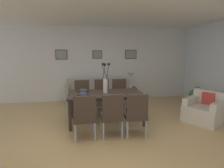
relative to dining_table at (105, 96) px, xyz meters
The scene contains 23 objects.
ground_plane 1.21m from the dining_table, 101.56° to the right, with size 9.00×9.00×0.00m, color tan.
back_wall_panel 2.36m from the dining_table, 95.10° to the left, with size 9.00×0.10×2.60m, color silver.
ceiling_panel 2.07m from the dining_table, 108.96° to the right, with size 9.00×7.20×0.08m, color white.
dining_table is the anchor object (origin of this frame).
dining_chair_near_left 1.04m from the dining_table, 121.17° to the right, with size 0.46×0.46×0.92m.
dining_chair_near_right 1.04m from the dining_table, 123.47° to the left, with size 0.45×0.45×0.92m.
dining_chair_far_left 0.88m from the dining_table, 89.00° to the right, with size 0.45×0.45×0.92m.
dining_chair_far_right 0.91m from the dining_table, 88.85° to the left, with size 0.45×0.45×0.92m.
dining_chair_mid_left 1.05m from the dining_table, 61.08° to the right, with size 0.47×0.47×0.92m.
dining_chair_mid_right 1.05m from the dining_table, 58.49° to the left, with size 0.46×0.46×0.92m.
centerpiece_vase 0.36m from the dining_table, 55.35° to the left, with size 0.21×0.23×0.73m.
placemat_near_left 0.59m from the dining_table, 158.33° to the right, with size 0.32×0.32×0.01m, color black.
bowl_near_left 0.59m from the dining_table, 158.33° to the right, with size 0.17×0.17×0.07m.
placemat_near_right 0.59m from the dining_table, 158.33° to the left, with size 0.32×0.32×0.01m, color black.
bowl_near_right 0.59m from the dining_table, 158.33° to the left, with size 0.17×0.17×0.07m.
sofa 1.75m from the dining_table, 92.16° to the left, with size 2.02×0.84×0.80m.
side_table 2.04m from the dining_table, 56.94° to the left, with size 0.36×0.36×0.52m, color black.
table_lamp 2.01m from the dining_table, 56.94° to the left, with size 0.22×0.22×0.51m.
armchair 2.52m from the dining_table, ahead, with size 1.10×1.10×0.75m.
framed_picture_left 2.69m from the dining_table, 119.09° to the left, with size 0.39×0.03×0.33m.
framed_picture_center 2.40m from the dining_table, 90.00° to the left, with size 0.33×0.03×0.29m.
framed_picture_right 2.69m from the dining_table, 60.91° to the left, with size 0.42×0.03×0.32m.
potted_plant 3.07m from the dining_table, 14.83° to the left, with size 0.36×0.36×0.67m.
Camera 1 is at (-0.37, -3.43, 1.75)m, focal length 29.93 mm.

